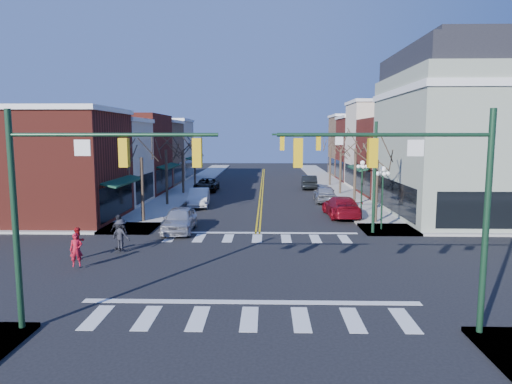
# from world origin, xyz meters

# --- Properties ---
(ground) EXTENTS (160.00, 160.00, 0.00)m
(ground) POSITION_xyz_m (0.00, 0.00, 0.00)
(ground) COLOR black
(ground) RESTS_ON ground
(sidewalk_left) EXTENTS (3.50, 70.00, 0.15)m
(sidewalk_left) POSITION_xyz_m (-8.75, 20.00, 0.07)
(sidewalk_left) COLOR #9E9B93
(sidewalk_left) RESTS_ON ground
(sidewalk_right) EXTENTS (3.50, 70.00, 0.15)m
(sidewalk_right) POSITION_xyz_m (8.75, 20.00, 0.07)
(sidewalk_right) COLOR #9E9B93
(sidewalk_right) RESTS_ON ground
(bldg_left_brick_a) EXTENTS (10.00, 8.50, 8.00)m
(bldg_left_brick_a) POSITION_xyz_m (-15.50, 11.75, 4.00)
(bldg_left_brick_a) COLOR maroon
(bldg_left_brick_a) RESTS_ON ground
(bldg_left_stucco_a) EXTENTS (10.00, 7.00, 7.50)m
(bldg_left_stucco_a) POSITION_xyz_m (-15.50, 19.50, 3.75)
(bldg_left_stucco_a) COLOR beige
(bldg_left_stucco_a) RESTS_ON ground
(bldg_left_brick_b) EXTENTS (10.00, 9.00, 8.50)m
(bldg_left_brick_b) POSITION_xyz_m (-15.50, 27.50, 4.25)
(bldg_left_brick_b) COLOR maroon
(bldg_left_brick_b) RESTS_ON ground
(bldg_left_tan) EXTENTS (10.00, 7.50, 7.80)m
(bldg_left_tan) POSITION_xyz_m (-15.50, 35.75, 3.90)
(bldg_left_tan) COLOR #8D6B4E
(bldg_left_tan) RESTS_ON ground
(bldg_left_stucco_b) EXTENTS (10.00, 8.00, 8.20)m
(bldg_left_stucco_b) POSITION_xyz_m (-15.50, 43.50, 4.10)
(bldg_left_stucco_b) COLOR beige
(bldg_left_stucco_b) RESTS_ON ground
(bldg_right_brick_a) EXTENTS (10.00, 8.50, 8.00)m
(bldg_right_brick_a) POSITION_xyz_m (15.50, 25.75, 4.00)
(bldg_right_brick_a) COLOR maroon
(bldg_right_brick_a) RESTS_ON ground
(bldg_right_stucco) EXTENTS (10.00, 7.00, 10.00)m
(bldg_right_stucco) POSITION_xyz_m (15.50, 33.50, 5.00)
(bldg_right_stucco) COLOR beige
(bldg_right_stucco) RESTS_ON ground
(bldg_right_brick_b) EXTENTS (10.00, 8.00, 8.50)m
(bldg_right_brick_b) POSITION_xyz_m (15.50, 41.00, 4.25)
(bldg_right_brick_b) COLOR maroon
(bldg_right_brick_b) RESTS_ON ground
(bldg_right_tan) EXTENTS (10.00, 8.00, 9.00)m
(bldg_right_tan) POSITION_xyz_m (15.50, 49.00, 4.50)
(bldg_right_tan) COLOR #8D6B4E
(bldg_right_tan) RESTS_ON ground
(victorian_corner) EXTENTS (12.25, 14.25, 13.30)m
(victorian_corner) POSITION_xyz_m (16.50, 14.50, 6.66)
(victorian_corner) COLOR gray
(victorian_corner) RESTS_ON ground
(traffic_mast_near_left) EXTENTS (6.60, 0.28, 7.20)m
(traffic_mast_near_left) POSITION_xyz_m (-5.55, -7.40, 4.71)
(traffic_mast_near_left) COLOR #14331E
(traffic_mast_near_left) RESTS_ON ground
(traffic_mast_near_right) EXTENTS (6.60, 0.28, 7.20)m
(traffic_mast_near_right) POSITION_xyz_m (5.55, -7.40, 4.71)
(traffic_mast_near_right) COLOR #14331E
(traffic_mast_near_right) RESTS_ON ground
(traffic_mast_far_right) EXTENTS (6.60, 0.28, 7.20)m
(traffic_mast_far_right) POSITION_xyz_m (5.55, 7.40, 4.71)
(traffic_mast_far_right) COLOR #14331E
(traffic_mast_far_right) RESTS_ON ground
(lamppost_corner) EXTENTS (0.36, 0.36, 4.33)m
(lamppost_corner) POSITION_xyz_m (8.20, 8.50, 2.96)
(lamppost_corner) COLOR #14331E
(lamppost_corner) RESTS_ON ground
(lamppost_midblock) EXTENTS (0.36, 0.36, 4.33)m
(lamppost_midblock) POSITION_xyz_m (8.20, 15.00, 2.96)
(lamppost_midblock) COLOR #14331E
(lamppost_midblock) RESTS_ON ground
(tree_left_a) EXTENTS (0.24, 0.24, 4.76)m
(tree_left_a) POSITION_xyz_m (-8.40, 11.00, 2.38)
(tree_left_a) COLOR #382B21
(tree_left_a) RESTS_ON ground
(tree_left_b) EXTENTS (0.24, 0.24, 5.04)m
(tree_left_b) POSITION_xyz_m (-8.40, 19.00, 2.52)
(tree_left_b) COLOR #382B21
(tree_left_b) RESTS_ON ground
(tree_left_c) EXTENTS (0.24, 0.24, 4.55)m
(tree_left_c) POSITION_xyz_m (-8.40, 27.00, 2.27)
(tree_left_c) COLOR #382B21
(tree_left_c) RESTS_ON ground
(tree_left_d) EXTENTS (0.24, 0.24, 4.90)m
(tree_left_d) POSITION_xyz_m (-8.40, 35.00, 2.45)
(tree_left_d) COLOR #382B21
(tree_left_d) RESTS_ON ground
(tree_right_a) EXTENTS (0.24, 0.24, 4.62)m
(tree_right_a) POSITION_xyz_m (8.40, 11.00, 2.31)
(tree_right_a) COLOR #382B21
(tree_right_a) RESTS_ON ground
(tree_right_b) EXTENTS (0.24, 0.24, 5.18)m
(tree_right_b) POSITION_xyz_m (8.40, 19.00, 2.59)
(tree_right_b) COLOR #382B21
(tree_right_b) RESTS_ON ground
(tree_right_c) EXTENTS (0.24, 0.24, 4.83)m
(tree_right_c) POSITION_xyz_m (8.40, 27.00, 2.42)
(tree_right_c) COLOR #382B21
(tree_right_c) RESTS_ON ground
(tree_right_d) EXTENTS (0.24, 0.24, 4.97)m
(tree_right_d) POSITION_xyz_m (8.40, 35.00, 2.48)
(tree_right_d) COLOR #382B21
(tree_right_d) RESTS_ON ground
(car_left_near) EXTENTS (2.03, 4.84, 1.64)m
(car_left_near) POSITION_xyz_m (-5.17, 8.00, 0.82)
(car_left_near) COLOR #BBBBC0
(car_left_near) RESTS_ON ground
(car_left_mid) EXTENTS (2.06, 4.97, 1.60)m
(car_left_mid) POSITION_xyz_m (-5.47, 18.66, 0.80)
(car_left_mid) COLOR silver
(car_left_mid) RESTS_ON ground
(car_left_far) EXTENTS (2.44, 5.28, 1.46)m
(car_left_far) POSITION_xyz_m (-6.20, 29.41, 0.73)
(car_left_far) COLOR black
(car_left_far) RESTS_ON ground
(car_right_near) EXTENTS (2.54, 5.71, 1.63)m
(car_right_near) POSITION_xyz_m (6.40, 13.77, 0.81)
(car_right_near) COLOR maroon
(car_right_near) RESTS_ON ground
(car_right_mid) EXTENTS (2.11, 4.88, 1.64)m
(car_right_mid) POSITION_xyz_m (6.07, 21.46, 0.82)
(car_right_mid) COLOR #A5A5AA
(car_right_mid) RESTS_ON ground
(car_right_far) EXTENTS (1.84, 4.90, 1.60)m
(car_right_far) POSITION_xyz_m (5.56, 32.22, 0.80)
(car_right_far) COLOR black
(car_right_far) RESTS_ON ground
(pedestrian_red_a) EXTENTS (0.69, 0.57, 1.61)m
(pedestrian_red_a) POSITION_xyz_m (-8.47, -0.49, 0.95)
(pedestrian_red_a) COLOR #AE1225
(pedestrian_red_a) RESTS_ON sidewalk_left
(pedestrian_red_b) EXTENTS (0.83, 0.91, 1.53)m
(pedestrian_red_b) POSITION_xyz_m (-9.07, 1.21, 0.92)
(pedestrian_red_b) COLOR #AD1217
(pedestrian_red_b) RESTS_ON sidewalk_left
(pedestrian_dark_a) EXTENTS (1.24, 0.93, 1.95)m
(pedestrian_dark_a) POSITION_xyz_m (-7.46, 2.69, 1.13)
(pedestrian_dark_a) COLOR black
(pedestrian_dark_a) RESTS_ON sidewalk_left
(pedestrian_dark_b) EXTENTS (1.26, 1.00, 1.70)m
(pedestrian_dark_b) POSITION_xyz_m (-7.34, 2.66, 1.00)
(pedestrian_dark_b) COLOR black
(pedestrian_dark_b) RESTS_ON sidewalk_left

